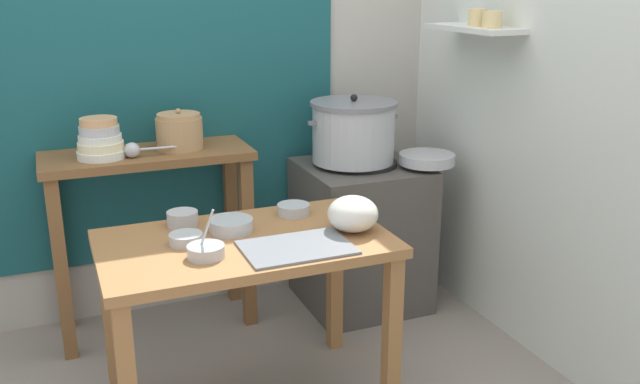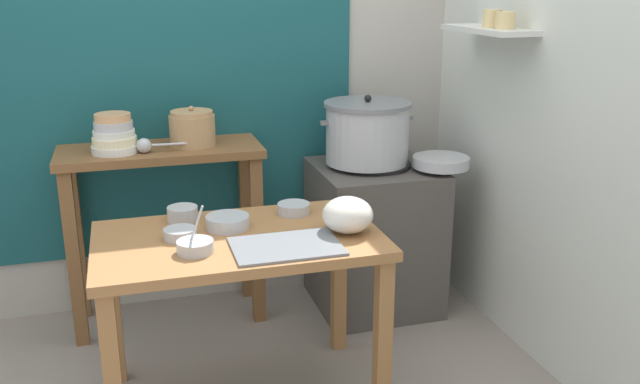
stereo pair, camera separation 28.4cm
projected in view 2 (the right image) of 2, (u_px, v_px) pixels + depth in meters
wall_back at (211, 55)px, 3.45m from camera, size 4.40×0.12×2.60m
wall_right at (539, 67)px, 2.99m from camera, size 0.30×3.20×2.60m
prep_table at (239, 262)px, 2.67m from camera, size 1.10×0.66×0.72m
back_shelf_table at (163, 192)px, 3.32m from camera, size 0.96×0.40×0.90m
stove_block at (373, 236)px, 3.57m from camera, size 0.60×0.61×0.78m
steamer_pot at (367, 132)px, 3.41m from camera, size 0.49×0.44×0.34m
clay_pot at (192, 129)px, 3.27m from camera, size 0.22×0.22×0.19m
bowl_stack_enamel at (114, 135)px, 3.14m from camera, size 0.21×0.21×0.18m
ladle at (146, 146)px, 3.14m from camera, size 0.26×0.07×0.07m
serving_tray at (286, 246)px, 2.52m from camera, size 0.40×0.28×0.01m
plastic_bag at (348, 215)px, 2.65m from camera, size 0.20×0.20×0.14m
wide_pan at (441, 162)px, 3.36m from camera, size 0.28×0.28×0.05m
prep_bowl_0 at (180, 233)px, 2.60m from camera, size 0.13×0.13×0.04m
prep_bowl_1 at (228, 221)px, 2.71m from camera, size 0.17×0.17×0.05m
prep_bowl_2 at (183, 213)px, 2.79m from camera, size 0.12×0.12×0.06m
prep_bowl_3 at (195, 246)px, 2.46m from camera, size 0.13×0.13×0.18m
prep_bowl_4 at (294, 208)px, 2.88m from camera, size 0.14×0.14×0.04m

